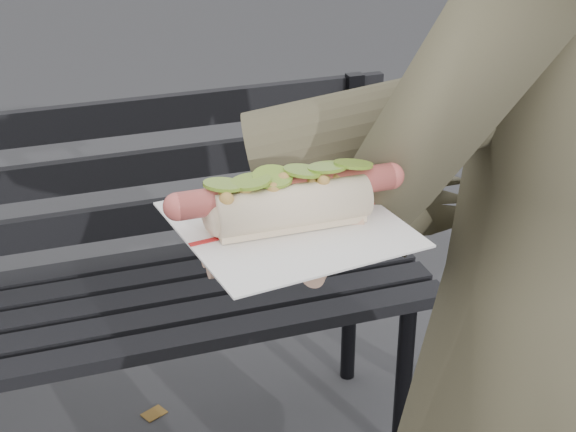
% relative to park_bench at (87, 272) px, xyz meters
% --- Properties ---
extents(park_bench, '(1.50, 0.44, 0.88)m').
position_rel_park_bench_xyz_m(park_bench, '(0.00, 0.00, 0.00)').
color(park_bench, black).
rests_on(park_bench, ground).
extents(person, '(0.75, 0.60, 1.78)m').
position_rel_park_bench_xyz_m(person, '(0.48, -0.98, 0.37)').
color(person, brown).
rests_on(person, ground).
extents(held_hotdog, '(0.62, 0.32, 0.20)m').
position_rel_park_bench_xyz_m(held_hotdog, '(0.29, -1.03, 0.68)').
color(held_hotdog, brown).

